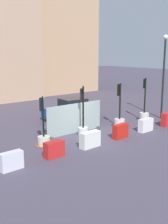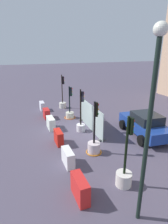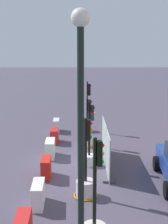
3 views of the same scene
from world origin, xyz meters
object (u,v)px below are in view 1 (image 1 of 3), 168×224
object	(u,v)px
construction_barrier_5	(168,119)
construction_barrier_1	(54,149)
traffic_light_3	(119,120)
construction_barrier_4	(146,125)
construction_barrier_2	(90,140)
traffic_light_1	(44,137)
traffic_light_2	(83,126)
construction_barrier_0	(11,161)
construction_barrier_3	(120,131)
traffic_light_4	(144,113)
car_blue_estate	(71,109)
street_lamp_post	(164,67)

from	to	relation	value
construction_barrier_5	construction_barrier_1	bearing A→B (deg)	179.33
traffic_light_3	construction_barrier_4	distance (m)	1.76
construction_barrier_2	traffic_light_1	bearing A→B (deg)	131.68
traffic_light_2	construction_barrier_4	bearing A→B (deg)	-27.48
construction_barrier_0	construction_barrier_3	world-z (taller)	construction_barrier_3
traffic_light_2	traffic_light_4	bearing A→B (deg)	-0.22
traffic_light_1	construction_barrier_4	bearing A→B (deg)	-16.06
traffic_light_2	car_blue_estate	bearing A→B (deg)	61.98
traffic_light_3	car_blue_estate	world-z (taller)	traffic_light_3
traffic_light_3	car_blue_estate	distance (m)	4.05
construction_barrier_1	street_lamp_post	xyz separation A→B (m)	(10.61, 1.47, 3.42)
construction_barrier_2	traffic_light_3	bearing A→B (deg)	22.55
traffic_light_3	construction_barrier_0	size ratio (longest dim) A/B	2.91
construction_barrier_2	street_lamp_post	distance (m)	9.16
construction_barrier_0	construction_barrier_4	xyz separation A→B (m)	(9.09, 0.08, 0.01)
construction_barrier_1	construction_barrier_5	size ratio (longest dim) A/B	0.84
construction_barrier_0	construction_barrier_1	bearing A→B (deg)	1.69
traffic_light_1	construction_barrier_2	xyz separation A→B (m)	(1.65, -1.85, -0.03)
traffic_light_1	car_blue_estate	world-z (taller)	traffic_light_1
construction_barrier_0	car_blue_estate	world-z (taller)	car_blue_estate
construction_barrier_4	construction_barrier_3	bearing A→B (deg)	179.42
traffic_light_3	street_lamp_post	bearing A→B (deg)	-2.30
street_lamp_post	construction_barrier_0	bearing A→B (deg)	-173.18
traffic_light_1	traffic_light_4	size ratio (longest dim) A/B	0.85
car_blue_estate	construction_barrier_5	bearing A→B (deg)	-56.08
construction_barrier_1	construction_barrier_4	bearing A→B (deg)	0.09
traffic_light_4	car_blue_estate	world-z (taller)	traffic_light_4
construction_barrier_3	construction_barrier_5	xyz separation A→B (m)	(4.52, -0.14, 0.04)
construction_barrier_4	street_lamp_post	xyz separation A→B (m)	(3.72, 1.46, 3.40)
construction_barrier_2	street_lamp_post	size ratio (longest dim) A/B	0.19
traffic_light_1	construction_barrier_1	xyz separation A→B (m)	(-0.58, -1.83, -0.06)
car_blue_estate	street_lamp_post	size ratio (longest dim) A/B	0.69
traffic_light_3	construction_barrier_5	distance (m)	3.37
traffic_light_2	construction_barrier_0	size ratio (longest dim) A/B	2.94
construction_barrier_0	construction_barrier_2	distance (m)	4.43
construction_barrier_3	street_lamp_post	distance (m)	7.04
construction_barrier_0	street_lamp_post	world-z (taller)	street_lamp_post
construction_barrier_0	construction_barrier_3	size ratio (longest dim) A/B	0.99
car_blue_estate	construction_barrier_1	bearing A→B (deg)	-133.62
construction_barrier_0	street_lamp_post	xyz separation A→B (m)	(12.81, 1.53, 3.41)
construction_barrier_0	construction_barrier_4	world-z (taller)	construction_barrier_4
traffic_light_4	construction_barrier_3	size ratio (longest dim) A/B	3.04
construction_barrier_4	traffic_light_3	bearing A→B (deg)	111.41
traffic_light_4	construction_barrier_2	size ratio (longest dim) A/B	2.64
construction_barrier_4	traffic_light_2	bearing A→B (deg)	152.52
traffic_light_3	construction_barrier_1	bearing A→B (deg)	-165.28
traffic_light_1	construction_barrier_5	xyz separation A→B (m)	(8.55, -1.93, 0.01)
construction_barrier_1	construction_barrier_2	size ratio (longest dim) A/B	0.84
traffic_light_4	construction_barrier_5	distance (m)	1.95
construction_barrier_3	construction_barrier_4	bearing A→B (deg)	-0.58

